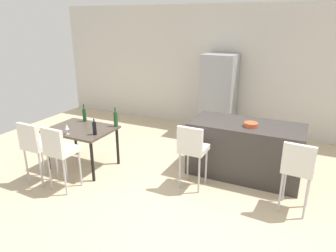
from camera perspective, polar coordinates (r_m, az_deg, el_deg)
name	(u,v)px	position (r m, az deg, el deg)	size (l,w,h in m)	color
ground_plane	(194,192)	(4.88, 4.88, -12.18)	(10.00, 10.00, 0.00)	#C6B28E
back_wall	(245,70)	(7.30, 14.26, 10.03)	(10.00, 0.12, 2.90)	beige
kitchen_island	(245,149)	(5.35, 14.19, -4.28)	(1.83, 0.87, 0.92)	#383330
bar_chair_left	(192,147)	(4.68, 4.57, -3.97)	(0.40, 0.40, 1.05)	silver
bar_chair_middle	(298,166)	(4.43, 23.14, -6.96)	(0.43, 0.43, 1.05)	silver
dining_table	(81,132)	(5.59, -15.88, -1.16)	(1.12, 0.84, 0.74)	#4C4238
dining_chair_near	(35,143)	(5.25, -23.56, -2.98)	(0.41, 0.41, 1.05)	silver
dining_chair_far	(59,149)	(4.89, -19.66, -4.03)	(0.42, 0.42, 1.05)	silver
wine_bottle_left	(84,115)	(5.90, -15.36, 2.03)	(0.07, 0.07, 0.33)	#194723
wine_bottle_middle	(94,128)	(5.16, -13.58, -0.41)	(0.06, 0.06, 0.28)	black
wine_bottle_far	(116,119)	(5.49, -9.76, 1.29)	(0.07, 0.07, 0.35)	#194723
wine_glass_right	(67,127)	(5.31, -18.40, -0.18)	(0.07, 0.07, 0.17)	silver
refrigerator	(219,95)	(7.09, 9.44, 5.73)	(0.72, 0.68, 1.84)	#939699
fruit_bowl	(251,125)	(5.05, 15.22, 0.24)	(0.22, 0.22, 0.07)	#C6512D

